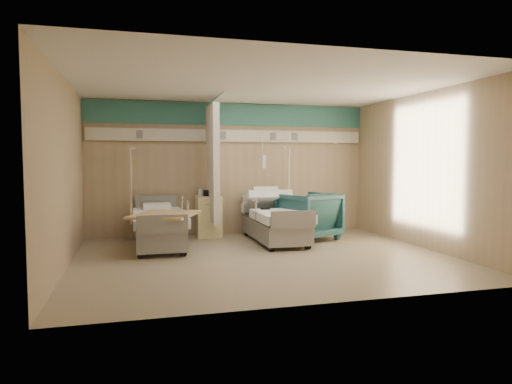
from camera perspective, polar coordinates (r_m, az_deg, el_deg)
ground at (r=7.53m, az=0.94°, el=-8.15°), size 6.00×5.00×0.00m
room_walls at (r=7.60m, az=0.20°, el=6.10°), size 6.04×5.04×2.82m
bed_right at (r=8.87m, az=2.37°, el=-4.23°), size 1.00×2.16×0.63m
bed_left at (r=8.48m, az=-12.02°, el=-4.69°), size 1.00×2.16×0.63m
bedside_cabinet at (r=9.46m, az=-5.94°, el=-3.06°), size 0.50×0.48×0.85m
visitor_armchair at (r=9.21m, az=6.56°, el=-2.96°), size 1.32×1.34×0.95m
waffle_blanket at (r=9.16m, az=6.63°, el=0.18°), size 0.74×0.71×0.06m
iv_stand_right at (r=9.73m, az=4.10°, el=-3.12°), size 0.33×0.33×1.86m
iv_stand_left at (r=9.43m, az=-15.25°, el=-3.50°), size 0.33×0.33×1.84m
call_remote at (r=8.83m, az=1.14°, el=-2.07°), size 0.18×0.09×0.04m
tan_blanket at (r=7.98m, az=-11.34°, el=-2.79°), size 1.36×1.49×0.04m
toiletry_bag at (r=9.39m, az=-5.85°, el=-0.13°), size 0.26×0.20×0.12m
white_cup at (r=9.47m, az=-6.95°, el=-0.04°), size 0.12×0.12×0.14m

